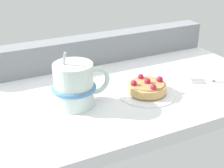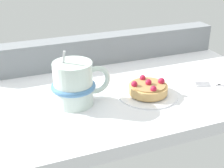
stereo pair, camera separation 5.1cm
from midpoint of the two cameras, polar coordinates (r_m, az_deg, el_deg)
ground_plane at (r=76.08cm, az=4.87°, el=-1.53°), size 69.39×41.39×2.78cm
window_rail_back at (r=89.07cm, az=-0.05°, el=6.36°), size 68.01×5.66×7.66cm
dessert_plate at (r=72.13cm, az=8.47°, el=-1.82°), size 13.43×13.43×0.65cm
raspberry_tart at (r=71.45cm, az=8.55°, el=-0.76°), size 8.68×8.68×3.26cm
coffee_mug at (r=66.30cm, az=-4.58°, el=0.01°), size 12.94×9.41×12.18cm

